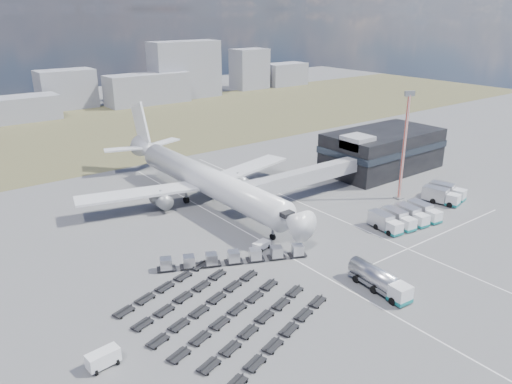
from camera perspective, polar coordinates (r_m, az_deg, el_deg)
ground at (r=83.34m, az=5.87°, el=-7.52°), size 420.00×420.00×0.00m
grass_strip at (r=175.30m, az=-19.60°, el=6.30°), size 420.00×90.00×0.01m
lane_markings at (r=91.50m, az=9.08°, el=-5.04°), size 47.12×110.00×0.01m
terminal at (r=129.90m, az=14.22°, el=4.68°), size 30.40×16.40×11.00m
jet_bridge at (r=105.14m, az=4.72°, el=1.51°), size 30.30×3.80×7.05m
airliner at (r=105.13m, az=-6.14°, el=1.59°), size 51.59×64.53×17.62m
skyline at (r=211.04m, az=-26.86°, el=9.80°), size 301.11×26.79×25.23m
fuel_tanker at (r=75.48m, az=13.92°, el=-9.75°), size 3.47×10.66×3.39m
pushback_tug at (r=85.50m, az=0.62°, el=-6.14°), size 3.27×2.32×1.37m
utility_van at (r=62.54m, az=-17.06°, el=-17.79°), size 3.90×2.05×2.05m
catering_truck at (r=116.35m, az=-5.49°, el=1.50°), size 4.60×6.94×2.95m
service_trucks_near at (r=98.85m, az=16.68°, el=-2.73°), size 13.57×8.51×2.85m
service_trucks_far at (r=113.53m, az=20.70°, el=-0.16°), size 7.84×8.77×3.04m
uld_row at (r=80.90m, az=-2.58°, el=-7.43°), size 22.93×11.76×1.89m
baggage_dollies at (r=69.07m, az=-4.19°, el=-13.50°), size 27.15×27.45×0.70m
floodlight_mast at (r=109.05m, az=16.57°, el=5.00°), size 2.19×1.79×23.15m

